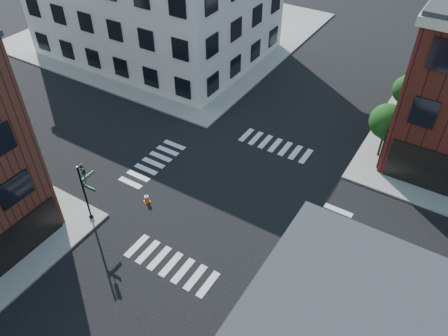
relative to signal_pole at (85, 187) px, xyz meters
The scene contains 8 objects.
ground 9.90m from the signal_pole, 44.81° to the left, with size 120.00×120.00×0.00m, color black.
sidewalk_nw 31.27m from the signal_pole, 117.29° to the left, with size 30.00×30.00×0.15m, color gray.
building_nw 25.92m from the signal_pole, 118.43° to the left, with size 22.00×16.00×11.00m, color silver.
tree_near 21.94m from the signal_pole, 49.38° to the left, with size 2.69×2.69×4.49m.
tree_far 26.78m from the signal_pole, 57.77° to the left, with size 2.43×2.43×4.07m.
signal_pole is the anchor object (origin of this frame).
box_truck 18.06m from the signal_pole, 10.57° to the left, with size 7.80×2.98×3.46m.
traffic_cone 4.48m from the signal_pole, 57.01° to the left, with size 0.53×0.53×0.74m.
Camera 1 is at (11.36, -19.18, 21.60)m, focal length 35.00 mm.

